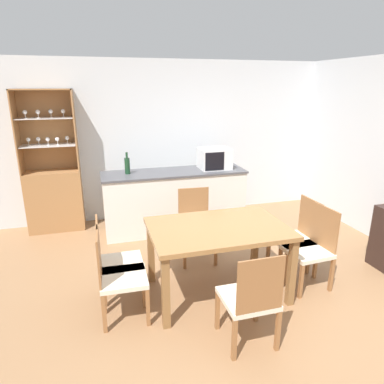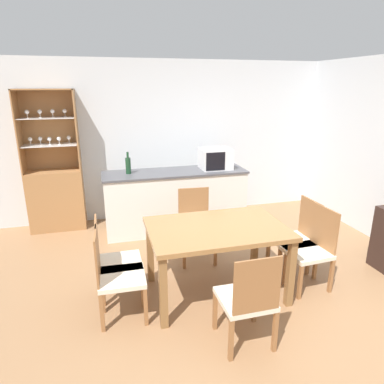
{
  "view_description": "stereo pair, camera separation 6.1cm",
  "coord_description": "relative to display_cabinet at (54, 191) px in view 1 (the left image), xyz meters",
  "views": [
    {
      "loc": [
        -1.26,
        -2.95,
        2.15
      ],
      "look_at": [
        -0.14,
        1.0,
        0.87
      ],
      "focal_mm": 32.0,
      "sensor_mm": 36.0,
      "label": 1
    },
    {
      "loc": [
        -1.2,
        -2.96,
        2.15
      ],
      "look_at": [
        -0.14,
        1.0,
        0.87
      ],
      "focal_mm": 32.0,
      "sensor_mm": 36.0,
      "label": 2
    }
  ],
  "objects": [
    {
      "name": "kitchen_counter",
      "position": [
        1.76,
        -0.51,
        -0.16
      ],
      "size": [
        2.14,
        0.63,
        0.92
      ],
      "color": "silver",
      "rests_on": "ground_plane"
    },
    {
      "name": "microwave",
      "position": [
        2.4,
        -0.5,
        0.46
      ],
      "size": [
        0.46,
        0.39,
        0.31
      ],
      "color": "silver",
      "rests_on": "kitchen_counter"
    },
    {
      "name": "display_cabinet",
      "position": [
        0.0,
        0.0,
        0.0
      ],
      "size": [
        0.81,
        0.39,
        2.11
      ],
      "color": "#A37042",
      "rests_on": "ground_plane"
    },
    {
      "name": "dining_chair_side_right_near",
      "position": [
        2.84,
        -2.45,
        -0.17
      ],
      "size": [
        0.46,
        0.46,
        0.9
      ],
      "rotation": [
        0.0,
        0.0,
        1.64
      ],
      "color": "beige",
      "rests_on": "ground_plane"
    },
    {
      "name": "dining_chair_side_left_far",
      "position": [
        0.77,
        -2.17,
        -0.17
      ],
      "size": [
        0.43,
        0.43,
        0.9
      ],
      "rotation": [
        0.0,
        0.0,
        -1.57
      ],
      "color": "beige",
      "rests_on": "ground_plane"
    },
    {
      "name": "wine_bottle",
      "position": [
        1.08,
        -0.47,
        0.43
      ],
      "size": [
        0.08,
        0.08,
        0.32
      ],
      "color": "#193D23",
      "rests_on": "kitchen_counter"
    },
    {
      "name": "ground_plane",
      "position": [
        1.92,
        -2.41,
        -0.62
      ],
      "size": [
        18.0,
        18.0,
        0.0
      ],
      "primitive_type": "plane",
      "color": "#936B47"
    },
    {
      "name": "wall_back",
      "position": [
        1.92,
        0.22,
        0.66
      ],
      "size": [
        6.8,
        0.06,
        2.55
      ],
      "color": "silver",
      "rests_on": "ground_plane"
    },
    {
      "name": "dining_chair_side_right_far",
      "position": [
        2.85,
        -2.17,
        -0.17
      ],
      "size": [
        0.45,
        0.45,
        0.9
      ],
      "rotation": [
        0.0,
        0.0,
        1.6
      ],
      "color": "beige",
      "rests_on": "ground_plane"
    },
    {
      "name": "dining_chair_head_far",
      "position": [
        1.81,
        -1.51,
        -0.17
      ],
      "size": [
        0.46,
        0.46,
        0.9
      ],
      "rotation": [
        0.0,
        0.0,
        3.07
      ],
      "color": "beige",
      "rests_on": "ground_plane"
    },
    {
      "name": "dining_chair_side_left_near",
      "position": [
        0.77,
        -2.46,
        -0.17
      ],
      "size": [
        0.45,
        0.45,
        0.9
      ],
      "rotation": [
        0.0,
        0.0,
        -1.61
      ],
      "color": "beige",
      "rests_on": "ground_plane"
    },
    {
      "name": "dining_chair_head_near",
      "position": [
        1.81,
        -3.12,
        -0.17
      ],
      "size": [
        0.44,
        0.44,
        0.9
      ],
      "rotation": [
        0.0,
        0.0,
        0.01
      ],
      "color": "beige",
      "rests_on": "ground_plane"
    },
    {
      "name": "dining_table",
      "position": [
        1.81,
        -2.32,
        0.06
      ],
      "size": [
        1.4,
        0.94,
        0.77
      ],
      "color": "olive",
      "rests_on": "ground_plane"
    }
  ]
}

